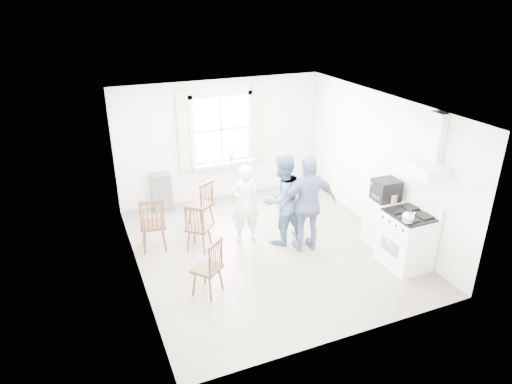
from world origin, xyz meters
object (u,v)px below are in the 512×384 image
at_px(windsor_chair_b, 152,219).
at_px(person_left, 245,203).
at_px(gas_stove, 406,239).
at_px(windsor_chair_a, 204,199).
at_px(person_mid, 282,199).
at_px(low_cabinet, 383,222).
at_px(windsor_chair_c, 212,262).
at_px(person_right, 308,204).
at_px(stereo_stack, 386,190).

distance_m(windsor_chair_b, person_left, 1.64).
bearing_deg(gas_stove, windsor_chair_b, 151.65).
relative_size(windsor_chair_a, person_mid, 0.57).
bearing_deg(person_left, gas_stove, 143.61).
relative_size(low_cabinet, windsor_chair_c, 0.96).
bearing_deg(windsor_chair_b, windsor_chair_c, -70.33).
distance_m(low_cabinet, person_right, 1.46).
distance_m(windsor_chair_c, person_right, 2.08).
bearing_deg(person_left, windsor_chair_b, -5.85).
xyz_separation_m(windsor_chair_a, windsor_chair_b, (-1.09, -0.54, 0.04)).
bearing_deg(person_mid, windsor_chair_a, -59.76).
xyz_separation_m(gas_stove, windsor_chair_a, (-2.70, 2.59, 0.10)).
height_order(windsor_chair_c, person_left, person_left).
bearing_deg(gas_stove, low_cabinet, 84.32).
height_order(windsor_chair_c, person_mid, person_mid).
distance_m(windsor_chair_c, person_left, 1.71).
relative_size(person_mid, person_right, 0.96).
bearing_deg(windsor_chair_b, person_mid, -13.55).
height_order(windsor_chair_a, person_mid, person_mid).
relative_size(gas_stove, person_right, 0.64).
distance_m(low_cabinet, person_mid, 1.87).
bearing_deg(low_cabinet, windsor_chair_c, -175.62).
distance_m(windsor_chair_c, person_mid, 1.98).
xyz_separation_m(low_cabinet, windsor_chair_a, (-2.77, 1.89, 0.14)).
height_order(person_mid, person_right, person_right).
relative_size(gas_stove, person_left, 0.75).
xyz_separation_m(gas_stove, person_left, (-2.17, 1.79, 0.26)).
bearing_deg(low_cabinet, person_mid, 153.69).
relative_size(windsor_chair_a, windsor_chair_c, 1.03).
bearing_deg(gas_stove, windsor_chair_c, 172.09).
distance_m(windsor_chair_a, person_mid, 1.58).
xyz_separation_m(windsor_chair_b, person_left, (1.62, -0.26, 0.12)).
xyz_separation_m(stereo_stack, windsor_chair_b, (-3.82, 1.36, -0.46)).
relative_size(low_cabinet, person_mid, 0.53).
distance_m(stereo_stack, windsor_chair_b, 4.08).
bearing_deg(gas_stove, person_right, 139.21).
bearing_deg(windsor_chair_c, windsor_chair_b, 109.67).
relative_size(gas_stove, windsor_chair_c, 1.20).
xyz_separation_m(windsor_chair_a, windsor_chair_c, (-0.52, -2.14, -0.02)).
bearing_deg(person_mid, windsor_chair_c, 16.64).
bearing_deg(person_left, windsor_chair_c, 55.15).
height_order(gas_stove, windsor_chair_a, gas_stove).
height_order(windsor_chair_b, person_right, person_right).
height_order(stereo_stack, person_right, person_right).
relative_size(gas_stove, person_mid, 0.66).
bearing_deg(windsor_chair_a, windsor_chair_c, -103.71).
height_order(windsor_chair_a, windsor_chair_b, windsor_chair_b).
height_order(stereo_stack, windsor_chair_b, stereo_stack).
xyz_separation_m(low_cabinet, windsor_chair_c, (-3.29, -0.25, 0.12)).
relative_size(person_left, person_mid, 0.89).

